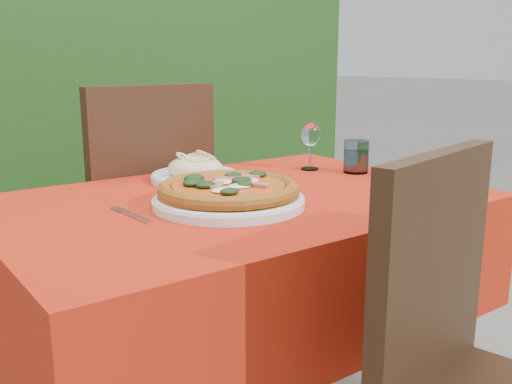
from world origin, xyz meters
TOP-DOWN VIEW (x-y plane):
  - hedge at (0.00, 1.55)m, footprint 3.20×0.55m
  - dining_table at (0.00, 0.00)m, footprint 1.26×0.86m
  - chair_near at (0.06, -0.69)m, footprint 0.51×0.51m
  - chair_far at (-0.02, 0.59)m, footprint 0.50×0.50m
  - pizza_plate at (-0.08, -0.06)m, footprint 0.45×0.45m
  - pasta_plate at (0.02, 0.25)m, footprint 0.27×0.27m
  - water_glass at (0.50, 0.05)m, footprint 0.08×0.08m
  - wine_glass at (0.41, 0.18)m, footprint 0.06×0.06m
  - fork at (-0.31, -0.02)m, footprint 0.04×0.19m

SIDE VIEW (x-z plane):
  - chair_near at x=0.06m, z-range 0.07..1.01m
  - chair_far at x=-0.02m, z-range 0.07..1.10m
  - dining_table at x=0.00m, z-range 0.22..0.97m
  - fork at x=-0.31m, z-range 0.75..0.75m
  - pasta_plate at x=0.02m, z-range 0.74..0.81m
  - pizza_plate at x=-0.08m, z-range 0.75..0.82m
  - water_glass at x=0.50m, z-range 0.74..0.85m
  - wine_glass at x=0.41m, z-range 0.78..0.94m
  - hedge at x=0.00m, z-range 0.03..1.81m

